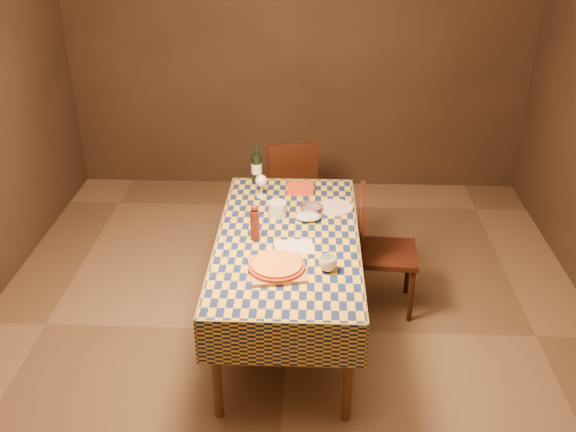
# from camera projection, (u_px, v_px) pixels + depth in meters

# --- Properties ---
(room) EXTENTS (5.00, 5.10, 2.70)m
(room) POSITION_uv_depth(u_px,v_px,m) (288.00, 155.00, 3.95)
(room) COLOR brown
(room) RESTS_ON ground
(dining_table) EXTENTS (0.94, 1.84, 0.77)m
(dining_table) POSITION_uv_depth(u_px,v_px,m) (288.00, 247.00, 4.26)
(dining_table) COLOR brown
(dining_table) RESTS_ON ground
(cutting_board) EXTENTS (0.38, 0.38, 0.02)m
(cutting_board) POSITION_uv_depth(u_px,v_px,m) (277.00, 269.00, 3.86)
(cutting_board) COLOR #B37654
(cutting_board) RESTS_ON dining_table
(pizza) EXTENTS (0.41, 0.41, 0.03)m
(pizza) POSITION_uv_depth(u_px,v_px,m) (277.00, 265.00, 3.85)
(pizza) COLOR #9E3E1A
(pizza) RESTS_ON cutting_board
(pepper_mill) EXTENTS (0.07, 0.07, 0.25)m
(pepper_mill) POSITION_uv_depth(u_px,v_px,m) (255.00, 223.00, 4.15)
(pepper_mill) COLOR #461510
(pepper_mill) RESTS_ON dining_table
(bowl) EXTENTS (0.17, 0.17, 0.05)m
(bowl) POSITION_uv_depth(u_px,v_px,m) (311.00, 209.00, 4.53)
(bowl) COLOR #634853
(bowl) RESTS_ON dining_table
(wine_glass) EXTENTS (0.09, 0.09, 0.17)m
(wine_glass) POSITION_uv_depth(u_px,v_px,m) (261.00, 181.00, 4.70)
(wine_glass) COLOR silver
(wine_glass) RESTS_ON dining_table
(wine_bottle) EXTENTS (0.08, 0.08, 0.32)m
(wine_bottle) POSITION_uv_depth(u_px,v_px,m) (257.00, 167.00, 4.94)
(wine_bottle) COLOR black
(wine_bottle) RESTS_ON dining_table
(deli_tub) EXTENTS (0.15, 0.15, 0.10)m
(deli_tub) POSITION_uv_depth(u_px,v_px,m) (277.00, 209.00, 4.47)
(deli_tub) COLOR silver
(deli_tub) RESTS_ON dining_table
(takeout_container) EXTENTS (0.20, 0.14, 0.05)m
(takeout_container) POSITION_uv_depth(u_px,v_px,m) (301.00, 188.00, 4.83)
(takeout_container) COLOR #BB3718
(takeout_container) RESTS_ON dining_table
(white_plate) EXTENTS (0.30, 0.30, 0.01)m
(white_plate) POSITION_uv_depth(u_px,v_px,m) (335.00, 207.00, 4.59)
(white_plate) COLOR silver
(white_plate) RESTS_ON dining_table
(tumbler) EXTENTS (0.11, 0.11, 0.09)m
(tumbler) POSITION_uv_depth(u_px,v_px,m) (328.00, 264.00, 3.85)
(tumbler) COLOR silver
(tumbler) RESTS_ON dining_table
(flour_patch) EXTENTS (0.27, 0.22, 0.00)m
(flour_patch) POSITION_uv_depth(u_px,v_px,m) (294.00, 247.00, 4.11)
(flour_patch) COLOR silver
(flour_patch) RESTS_ON dining_table
(flour_bag) EXTENTS (0.20, 0.15, 0.05)m
(flour_bag) POSITION_uv_depth(u_px,v_px,m) (308.00, 216.00, 4.43)
(flour_bag) COLOR #ADBCDE
(flour_bag) RESTS_ON dining_table
(chair_far) EXTENTS (0.50, 0.50, 0.93)m
(chair_far) POSITION_uv_depth(u_px,v_px,m) (291.00, 183.00, 5.55)
(chair_far) COLOR black
(chair_far) RESTS_ON ground
(chair_right) EXTENTS (0.45, 0.45, 0.93)m
(chair_right) POSITION_uv_depth(u_px,v_px,m) (376.00, 244.00, 4.63)
(chair_right) COLOR black
(chair_right) RESTS_ON ground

